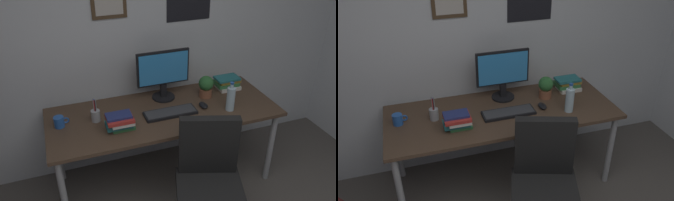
# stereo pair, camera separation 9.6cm
# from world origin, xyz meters

# --- Properties ---
(wall_back) EXTENTS (4.40, 0.10, 2.60)m
(wall_back) POSITION_xyz_m (0.00, 2.15, 1.30)
(wall_back) COLOR silver
(wall_back) RESTS_ON ground_plane
(desk) EXTENTS (1.89, 0.75, 0.73)m
(desk) POSITION_xyz_m (0.16, 1.70, 0.66)
(desk) COLOR #4C3828
(desk) RESTS_ON ground_plane
(office_chair) EXTENTS (0.58, 0.60, 0.95)m
(office_chair) POSITION_xyz_m (0.27, 1.03, 0.53)
(office_chair) COLOR black
(office_chair) RESTS_ON ground_plane
(monitor) EXTENTS (0.46, 0.20, 0.43)m
(monitor) POSITION_xyz_m (0.23, 1.91, 0.97)
(monitor) COLOR black
(monitor) RESTS_ON desk
(keyboard) EXTENTS (0.43, 0.15, 0.03)m
(keyboard) POSITION_xyz_m (0.20, 1.63, 0.74)
(keyboard) COLOR black
(keyboard) RESTS_ON desk
(computer_mouse) EXTENTS (0.06, 0.11, 0.04)m
(computer_mouse) POSITION_xyz_m (0.50, 1.64, 0.74)
(computer_mouse) COLOR black
(computer_mouse) RESTS_ON desk
(water_bottle) EXTENTS (0.07, 0.07, 0.25)m
(water_bottle) POSITION_xyz_m (0.68, 1.53, 0.83)
(water_bottle) COLOR silver
(water_bottle) RESTS_ON desk
(coffee_mug_near) EXTENTS (0.11, 0.08, 0.09)m
(coffee_mug_near) POSITION_xyz_m (-0.66, 1.74, 0.77)
(coffee_mug_near) COLOR #2659B2
(coffee_mug_near) RESTS_ON desk
(potted_plant) EXTENTS (0.13, 0.13, 0.20)m
(potted_plant) POSITION_xyz_m (0.59, 1.81, 0.83)
(potted_plant) COLOR brown
(potted_plant) RESTS_ON desk
(pen_cup) EXTENTS (0.07, 0.07, 0.20)m
(pen_cup) POSITION_xyz_m (-0.39, 1.73, 0.78)
(pen_cup) COLOR #9EA0A5
(pen_cup) RESTS_ON desk
(book_stack_left) EXTENTS (0.21, 0.16, 0.13)m
(book_stack_left) POSITION_xyz_m (-0.23, 1.55, 0.79)
(book_stack_left) COLOR #33723F
(book_stack_left) RESTS_ON desk
(book_stack_right) EXTENTS (0.23, 0.18, 0.12)m
(book_stack_right) POSITION_xyz_m (0.85, 1.88, 0.78)
(book_stack_right) COLOR silver
(book_stack_right) RESTS_ON desk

